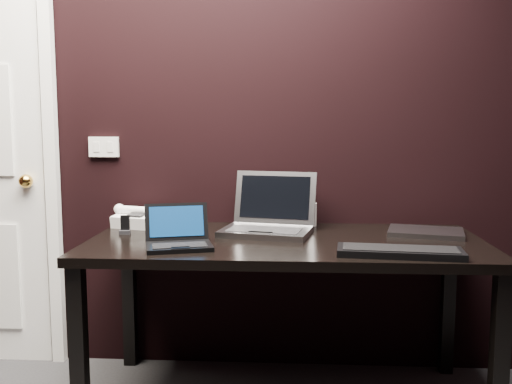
# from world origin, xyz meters

# --- Properties ---
(wall_back) EXTENTS (4.00, 0.00, 4.00)m
(wall_back) POSITION_xyz_m (0.00, 1.80, 1.30)
(wall_back) COLOR black
(wall_back) RESTS_ON ground
(wall_switch) EXTENTS (0.15, 0.02, 0.10)m
(wall_switch) POSITION_xyz_m (-0.62, 1.79, 1.12)
(wall_switch) COLOR silver
(wall_switch) RESTS_ON wall_back
(desk) EXTENTS (1.70, 0.80, 0.74)m
(desk) POSITION_xyz_m (0.30, 1.40, 0.66)
(desk) COLOR black
(desk) RESTS_ON ground
(netbook) EXTENTS (0.31, 0.29, 0.17)m
(netbook) POSITION_xyz_m (-0.13, 1.21, 0.77)
(netbook) COLOR black
(netbook) RESTS_ON desk
(silver_laptop) EXTENTS (0.45, 0.42, 0.27)m
(silver_laptop) POSITION_xyz_m (0.22, 1.54, 0.79)
(silver_laptop) COLOR #96969B
(silver_laptop) RESTS_ON desk
(ext_keyboard) EXTENTS (0.48, 0.21, 0.03)m
(ext_keyboard) POSITION_xyz_m (0.74, 1.12, 0.75)
(ext_keyboard) COLOR black
(ext_keyboard) RESTS_ON desk
(closed_laptop) EXTENTS (0.37, 0.30, 0.02)m
(closed_laptop) POSITION_xyz_m (0.93, 1.54, 0.75)
(closed_laptop) COLOR #9A9AA0
(closed_laptop) RESTS_ON desk
(desk_phone) EXTENTS (0.25, 0.22, 0.12)m
(desk_phone) POSITION_xyz_m (-0.42, 1.65, 0.78)
(desk_phone) COLOR white
(desk_phone) RESTS_ON desk
(mobile_phone) EXTENTS (0.05, 0.05, 0.08)m
(mobile_phone) POSITION_xyz_m (-0.43, 1.48, 0.77)
(mobile_phone) COLOR black
(mobile_phone) RESTS_ON desk
(pen_cup) EXTENTS (0.11, 0.11, 0.26)m
(pen_cup) POSITION_xyz_m (0.40, 1.73, 0.80)
(pen_cup) COLOR white
(pen_cup) RESTS_ON desk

